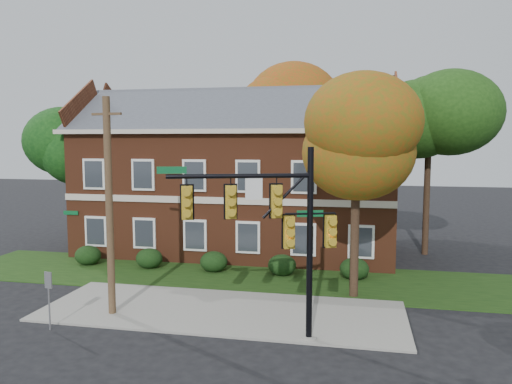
% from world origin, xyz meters
% --- Properties ---
extents(ground, '(120.00, 120.00, 0.00)m').
position_xyz_m(ground, '(0.00, 0.00, 0.00)').
color(ground, black).
rests_on(ground, ground).
extents(sidewalk, '(14.00, 5.00, 0.08)m').
position_xyz_m(sidewalk, '(0.00, 1.00, 0.04)').
color(sidewalk, gray).
rests_on(sidewalk, ground).
extents(grass_strip, '(30.00, 6.00, 0.04)m').
position_xyz_m(grass_strip, '(0.00, 6.00, 0.02)').
color(grass_strip, '#193811').
rests_on(grass_strip, ground).
extents(apartment_building, '(18.80, 8.80, 9.74)m').
position_xyz_m(apartment_building, '(-2.00, 11.95, 4.99)').
color(apartment_building, brown).
rests_on(apartment_building, ground).
extents(hedge_far_left, '(1.40, 1.26, 1.05)m').
position_xyz_m(hedge_far_left, '(-9.00, 6.70, 0.53)').
color(hedge_far_left, black).
rests_on(hedge_far_left, ground).
extents(hedge_left, '(1.40, 1.26, 1.05)m').
position_xyz_m(hedge_left, '(-5.50, 6.70, 0.53)').
color(hedge_left, black).
rests_on(hedge_left, ground).
extents(hedge_center, '(1.40, 1.26, 1.05)m').
position_xyz_m(hedge_center, '(-2.00, 6.70, 0.53)').
color(hedge_center, black).
rests_on(hedge_center, ground).
extents(hedge_right, '(1.40, 1.26, 1.05)m').
position_xyz_m(hedge_right, '(1.50, 6.70, 0.53)').
color(hedge_right, black).
rests_on(hedge_right, ground).
extents(hedge_far_right, '(1.40, 1.26, 1.05)m').
position_xyz_m(hedge_far_right, '(5.00, 6.70, 0.53)').
color(hedge_far_right, black).
rests_on(hedge_far_right, ground).
extents(tree_near_right, '(4.50, 4.25, 8.58)m').
position_xyz_m(tree_near_right, '(5.22, 3.87, 6.67)').
color(tree_near_right, black).
rests_on(tree_near_right, ground).
extents(tree_left_rear, '(5.40, 5.10, 8.88)m').
position_xyz_m(tree_left_rear, '(-11.73, 10.84, 6.68)').
color(tree_left_rear, black).
rests_on(tree_left_rear, ground).
extents(tree_right_rear, '(6.30, 5.95, 10.62)m').
position_xyz_m(tree_right_rear, '(9.31, 12.81, 8.12)').
color(tree_right_rear, black).
rests_on(tree_right_rear, ground).
extents(tree_far_rear, '(6.84, 6.46, 11.52)m').
position_xyz_m(tree_far_rear, '(-0.66, 19.79, 8.84)').
color(tree_far_rear, black).
rests_on(tree_far_rear, ground).
extents(traffic_signal, '(5.51, 1.97, 6.42)m').
position_xyz_m(traffic_signal, '(2.50, -1.47, 3.99)').
color(traffic_signal, gray).
rests_on(traffic_signal, ground).
extents(utility_pole, '(1.28, 0.31, 8.24)m').
position_xyz_m(utility_pole, '(-4.00, -0.15, 4.18)').
color(utility_pole, '#503625').
rests_on(utility_pole, ground).
extents(sign_post, '(0.30, 0.09, 2.08)m').
position_xyz_m(sign_post, '(-5.41, -2.00, 1.41)').
color(sign_post, slate).
rests_on(sign_post, ground).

